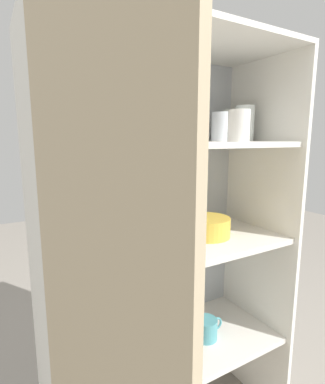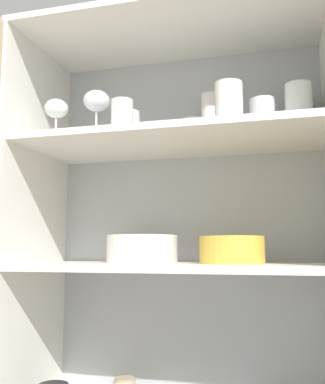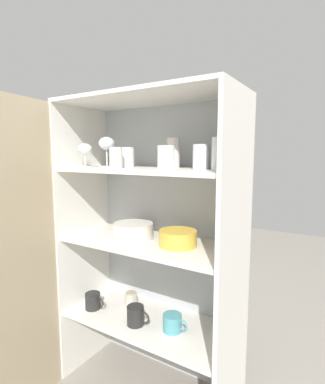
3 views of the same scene
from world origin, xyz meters
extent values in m
cube|color=#B2B7BC|center=(0.00, 0.39, 0.75)|extent=(0.92, 0.02, 1.51)
cube|color=white|center=(-0.45, 0.19, 0.75)|extent=(0.02, 0.42, 1.51)
cube|color=white|center=(0.45, 0.19, 0.75)|extent=(0.02, 0.42, 1.51)
cube|color=white|center=(0.00, 0.19, 1.52)|extent=(0.92, 0.42, 0.02)
cube|color=silver|center=(0.00, 0.19, 0.38)|extent=(0.88, 0.38, 0.02)
cube|color=silver|center=(0.00, 0.19, 0.80)|extent=(0.88, 0.38, 0.02)
cube|color=silver|center=(0.00, 0.19, 1.17)|extent=(0.88, 0.38, 0.02)
cylinder|color=white|center=(0.18, 0.06, 1.23)|extent=(0.07, 0.07, 0.10)
cylinder|color=white|center=(0.36, 0.22, 1.25)|extent=(0.08, 0.08, 0.14)
cylinder|color=white|center=(0.04, 0.31, 1.23)|extent=(0.06, 0.06, 0.09)
cylinder|color=silver|center=(-0.13, 0.11, 1.23)|extent=(0.06, 0.06, 0.10)
cylinder|color=white|center=(0.26, 0.24, 1.24)|extent=(0.08, 0.08, 0.11)
cylinder|color=silver|center=(0.11, 0.25, 1.25)|extent=(0.06, 0.06, 0.15)
cylinder|color=white|center=(-0.16, 0.22, 1.23)|extent=(0.08, 0.08, 0.10)
cylinder|color=white|center=(0.38, 0.34, 1.18)|extent=(0.06, 0.06, 0.01)
cylinder|color=white|center=(0.38, 0.34, 1.23)|extent=(0.01, 0.01, 0.08)
ellipsoid|color=white|center=(0.38, 0.34, 1.30)|extent=(0.07, 0.07, 0.05)
cylinder|color=white|center=(-0.23, 0.15, 1.18)|extent=(0.07, 0.07, 0.01)
cylinder|color=white|center=(-0.23, 0.15, 1.23)|extent=(0.01, 0.01, 0.08)
ellipsoid|color=white|center=(-0.23, 0.15, 1.30)|extent=(0.08, 0.08, 0.07)
cylinder|color=white|center=(-0.34, 0.11, 1.18)|extent=(0.06, 0.06, 0.01)
cylinder|color=white|center=(-0.34, 0.11, 1.22)|extent=(0.01, 0.01, 0.06)
ellipsoid|color=white|center=(-0.34, 0.11, 1.28)|extent=(0.07, 0.07, 0.06)
cylinder|color=silver|center=(-0.09, 0.19, 0.82)|extent=(0.21, 0.21, 0.01)
cylinder|color=silver|center=(-0.09, 0.19, 0.83)|extent=(0.21, 0.21, 0.01)
cylinder|color=silver|center=(-0.09, 0.19, 0.84)|extent=(0.21, 0.21, 0.01)
cylinder|color=silver|center=(-0.09, 0.19, 0.84)|extent=(0.21, 0.21, 0.01)
cylinder|color=silver|center=(-0.09, 0.19, 0.85)|extent=(0.21, 0.21, 0.01)
cylinder|color=silver|center=(-0.09, 0.19, 0.86)|extent=(0.21, 0.21, 0.01)
cylinder|color=silver|center=(-0.09, 0.19, 0.87)|extent=(0.21, 0.21, 0.01)
cylinder|color=silver|center=(-0.09, 0.19, 0.88)|extent=(0.21, 0.21, 0.01)
cylinder|color=silver|center=(-0.09, 0.19, 0.89)|extent=(0.21, 0.21, 0.01)
cylinder|color=gold|center=(0.17, 0.20, 0.85)|extent=(0.18, 0.18, 0.08)
torus|color=gold|center=(0.17, 0.20, 0.88)|extent=(0.18, 0.18, 0.01)
cylinder|color=teal|center=(0.15, 0.17, 0.43)|extent=(0.09, 0.09, 0.08)
torus|color=teal|center=(0.21, 0.17, 0.43)|extent=(0.06, 0.01, 0.06)
cylinder|color=black|center=(-0.03, 0.12, 0.44)|extent=(0.09, 0.09, 0.10)
torus|color=black|center=(0.02, 0.12, 0.44)|extent=(0.06, 0.01, 0.06)
torus|color=black|center=(-0.28, 0.12, 0.44)|extent=(0.06, 0.01, 0.06)
cylinder|color=beige|center=(-0.17, 0.26, 0.42)|extent=(0.07, 0.07, 0.07)
cylinder|color=tan|center=(-0.17, 0.26, 0.47)|extent=(0.06, 0.06, 0.01)
camera|label=1|loc=(-0.55, -0.69, 1.19)|focal=28.00mm
camera|label=2|loc=(0.31, -1.08, 0.85)|focal=42.00mm
camera|label=3|loc=(0.84, -1.02, 1.25)|focal=28.00mm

